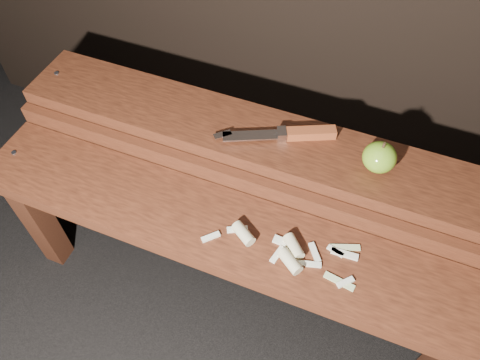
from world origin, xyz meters
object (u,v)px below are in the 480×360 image
at_px(bench_rear_tier, 256,157).
at_px(apple, 380,157).
at_px(bench_front_tier, 220,244).
at_px(knife, 295,134).

xyz_separation_m(bench_rear_tier, apple, (0.28, 0.00, 0.12)).
relative_size(bench_front_tier, apple, 15.33).
relative_size(bench_rear_tier, knife, 4.53).
bearing_deg(bench_front_tier, apple, 39.70).
distance_m(bench_front_tier, apple, 0.40).
height_order(apple, knife, apple).
bearing_deg(apple, bench_rear_tier, -179.11).
height_order(bench_rear_tier, apple, apple).
height_order(bench_front_tier, knife, knife).
height_order(bench_rear_tier, knife, knife).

